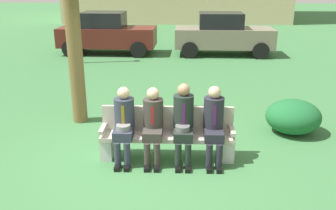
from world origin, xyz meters
TOP-DOWN VIEW (x-y plane):
  - ground_plane at (0.00, 0.00)m, footprint 80.00×80.00m
  - park_bench at (0.38, 0.12)m, footprint 2.29×0.44m
  - seated_man_leftmost at (-0.35, -0.01)m, footprint 0.34×0.72m
  - seated_man_centerleft at (0.14, -0.01)m, footprint 0.34×0.72m
  - seated_man_centerright at (0.65, -0.01)m, footprint 0.34×0.72m
  - seated_man_rightmost at (1.16, -0.00)m, footprint 0.34×0.72m
  - shrub_near_bench at (2.89, 1.29)m, footprint 1.10×1.01m
  - parked_car_near at (-2.45, 9.27)m, footprint 3.95×1.80m
  - parked_car_far at (2.27, 9.18)m, footprint 3.93×1.77m
  - street_lamp at (-3.21, 7.44)m, footprint 0.24×0.24m

SIDE VIEW (x-z plane):
  - ground_plane at x=0.00m, z-range 0.00..0.00m
  - shrub_near_bench at x=2.89m, z-range 0.00..0.69m
  - park_bench at x=0.38m, z-range -0.01..0.89m
  - seated_man_leftmost at x=-0.35m, z-range 0.07..1.36m
  - seated_man_centerleft at x=0.14m, z-range 0.08..1.36m
  - seated_man_rightmost at x=1.16m, z-range 0.08..1.40m
  - seated_man_centerright at x=0.65m, z-range 0.07..1.43m
  - parked_car_near at x=-2.45m, z-range 0.00..1.68m
  - parked_car_far at x=2.27m, z-range 0.00..1.68m
  - street_lamp at x=-3.21m, z-range 0.41..4.07m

